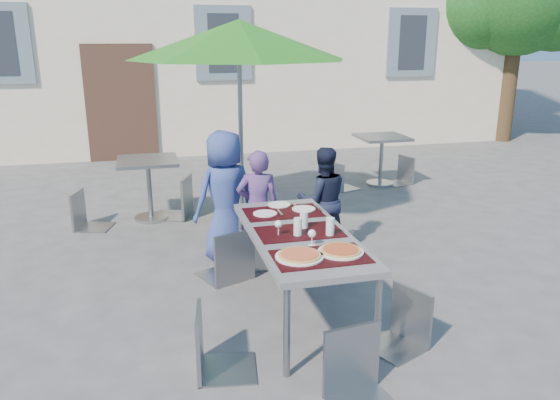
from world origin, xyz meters
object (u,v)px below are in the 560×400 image
object	(u,v)px
dining_table	(299,238)
bg_chair_l_0	(83,188)
pizza_near_right	(341,251)
chair_0	(228,223)
chair_1	(270,217)
pizza_near_left	(299,256)
cafe_table_1	(381,150)
chair_2	(331,226)
child_1	(258,208)
chair_3	(212,304)
patio_umbrella	(239,41)
child_2	(323,200)
chair_5	(361,326)
bg_chair_r_0	(178,172)
child_0	(225,196)
chair_4	(406,287)
bg_chair_l_1	(341,159)
cafe_table_0	(149,177)
bg_chair_r_1	(403,154)

from	to	relation	value
dining_table	bg_chair_l_0	xyz separation A→B (m)	(-1.97, 2.80, -0.17)
pizza_near_right	bg_chair_l_0	size ratio (longest dim) A/B	0.38
chair_0	chair_1	bearing A→B (deg)	26.22
pizza_near_left	bg_chair_l_0	world-z (taller)	bg_chair_l_0
cafe_table_1	chair_2	bearing A→B (deg)	-122.20
dining_table	chair_1	xyz separation A→B (m)	(-0.01, 1.05, -0.15)
child_1	bg_chair_l_0	distance (m)	2.47
dining_table	chair_2	world-z (taller)	chair_2
chair_3	patio_umbrella	world-z (taller)	patio_umbrella
child_2	chair_1	xyz separation A→B (m)	(-0.67, -0.29, -0.04)
chair_5	patio_umbrella	size ratio (longest dim) A/B	0.36
cafe_table_1	bg_chair_r_0	bearing A→B (deg)	-165.09
chair_3	cafe_table_1	distance (m)	5.60
chair_2	cafe_table_1	bearing A→B (deg)	57.80
child_0	chair_4	size ratio (longest dim) A/B	1.63
child_1	bg_chair_l_1	world-z (taller)	child_1
chair_2	cafe_table_0	bearing A→B (deg)	128.83
bg_chair_r_0	child_2	bearing A→B (deg)	-47.84
pizza_near_left	patio_umbrella	size ratio (longest dim) A/B	0.14
chair_2	chair_3	distance (m)	2.02
chair_0	patio_umbrella	bearing A→B (deg)	75.15
chair_5	patio_umbrella	xyz separation A→B (m)	(-0.09, 3.69, 1.71)
child_0	bg_chair_l_0	bearing A→B (deg)	-61.75
chair_0	bg_chair_l_1	xyz separation A→B (m)	(2.23, 2.89, -0.10)
pizza_near_left	chair_5	size ratio (longest dim) A/B	0.38
child_0	cafe_table_1	distance (m)	3.78
chair_0	cafe_table_1	distance (m)	4.22
dining_table	child_2	distance (m)	1.50
child_1	cafe_table_0	xyz separation A→B (m)	(-1.07, 1.76, -0.03)
chair_2	bg_chair_r_1	bearing A→B (deg)	52.99
child_1	bg_chair_r_1	size ratio (longest dim) A/B	1.46
chair_2	bg_chair_l_1	bearing A→B (deg)	67.91
pizza_near_left	bg_chair_r_0	xyz separation A→B (m)	(-0.65, 3.49, -0.15)
child_1	bg_chair_r_1	distance (m)	3.99
chair_3	bg_chair_l_0	distance (m)	3.66
pizza_near_right	chair_3	distance (m)	1.04
pizza_near_right	cafe_table_0	distance (m)	3.71
pizza_near_left	chair_1	xyz separation A→B (m)	(0.15, 1.58, -0.22)
bg_chair_r_1	cafe_table_1	bearing A→B (deg)	-179.26
chair_1	bg_chair_l_1	xyz separation A→B (m)	(1.77, 2.66, -0.06)
cafe_table_0	bg_chair_r_0	world-z (taller)	bg_chair_r_0
chair_3	patio_umbrella	xyz separation A→B (m)	(0.79, 3.13, 1.73)
child_2	bg_chair_l_0	world-z (taller)	child_2
chair_4	chair_5	xyz separation A→B (m)	(-0.60, -0.55, 0.06)
child_1	cafe_table_1	bearing A→B (deg)	-123.38
bg_chair_r_0	cafe_table_1	world-z (taller)	bg_chair_r_0
child_1	child_2	xyz separation A→B (m)	(0.76, 0.17, -0.02)
chair_5	bg_chair_l_0	world-z (taller)	chair_5
child_2	chair_2	bearing A→B (deg)	84.17
chair_3	bg_chair_r_1	bearing A→B (deg)	50.68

